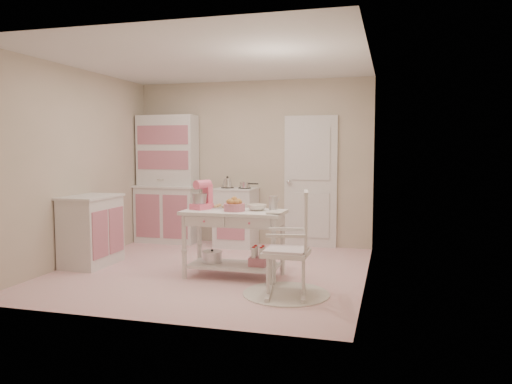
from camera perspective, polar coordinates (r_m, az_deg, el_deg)
room_shell at (r=6.19m, az=-5.23°, el=6.03°), size 3.84×3.84×2.62m
door at (r=7.78m, az=6.25°, el=1.18°), size 0.82×0.05×2.04m
hutch at (r=8.28m, az=-10.15°, el=1.50°), size 1.06×0.50×2.08m
stove at (r=7.85m, az=-2.29°, el=-2.87°), size 0.62×0.57×0.92m
base_cabinet at (r=6.92m, az=-18.31°, el=-4.20°), size 0.54×0.84×0.92m
lace_rug at (r=5.38m, az=3.47°, el=-11.51°), size 0.92×0.92×0.01m
rocking_chair at (r=5.25m, az=3.50°, el=-5.81°), size 0.59×0.79×1.10m
work_table at (r=5.99m, az=-2.52°, el=-5.93°), size 1.20×0.60×0.80m
stand_mixer at (r=6.06m, az=-6.26°, el=-0.37°), size 0.29×0.34×0.34m
cookie_tray at (r=6.14m, az=-3.35°, el=-1.81°), size 0.34×0.24×0.02m
bread_basket at (r=5.87m, az=-2.49°, el=-1.76°), size 0.25×0.25×0.09m
mixing_bowl at (r=5.92m, az=0.10°, el=-1.78°), size 0.23×0.23×0.07m
metal_pitcher at (r=5.95m, az=1.98°, el=-1.27°), size 0.10×0.10×0.17m
recipe_book at (r=5.69m, az=1.42°, el=-2.31°), size 0.19×0.25×0.02m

